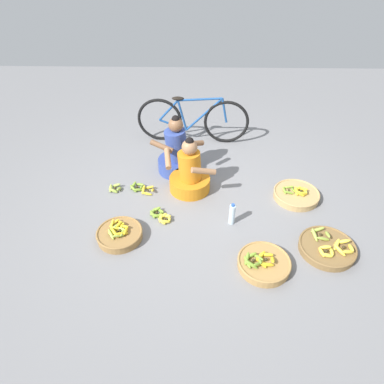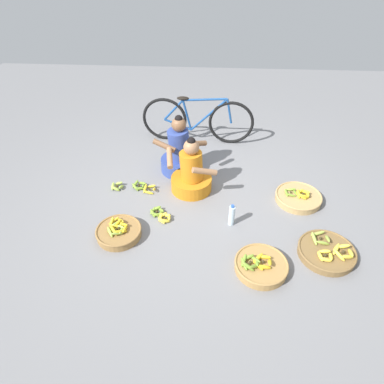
% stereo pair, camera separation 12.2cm
% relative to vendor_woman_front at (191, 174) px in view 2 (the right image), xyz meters
% --- Properties ---
extents(ground_plane, '(10.00, 10.00, 0.00)m').
position_rel_vendor_woman_front_xyz_m(ground_plane, '(0.04, -0.30, -0.24)').
color(ground_plane, slate).
extents(vendor_woman_front, '(0.65, 0.55, 0.76)m').
position_rel_vendor_woman_front_xyz_m(vendor_woman_front, '(0.00, 0.00, 0.00)').
color(vendor_woman_front, orange).
rests_on(vendor_woman_front, ground).
extents(vendor_woman_behind, '(0.71, 0.52, 0.83)m').
position_rel_vendor_woman_front_xyz_m(vendor_woman_behind, '(-0.18, 0.42, 0.03)').
color(vendor_woman_behind, '#334793').
rests_on(vendor_woman_behind, ground).
extents(bicycle_leaning, '(1.70, 0.14, 0.73)m').
position_rel_vendor_woman_front_xyz_m(bicycle_leaning, '(0.01, 1.24, 0.12)').
color(bicycle_leaning, black).
rests_on(bicycle_leaning, ground).
extents(banana_basket_back_center, '(0.53, 0.53, 0.17)m').
position_rel_vendor_woman_front_xyz_m(banana_basket_back_center, '(0.77, -1.25, -0.18)').
color(banana_basket_back_center, '#A87F47').
rests_on(banana_basket_back_center, ground).
extents(banana_basket_back_right, '(0.50, 0.50, 0.17)m').
position_rel_vendor_woman_front_xyz_m(banana_basket_back_right, '(-0.74, -0.88, -0.18)').
color(banana_basket_back_right, olive).
rests_on(banana_basket_back_right, ground).
extents(banana_basket_near_vendor, '(0.57, 0.57, 0.16)m').
position_rel_vendor_woman_front_xyz_m(banana_basket_near_vendor, '(1.34, -0.15, -0.19)').
color(banana_basket_near_vendor, tan).
rests_on(banana_basket_near_vendor, ground).
extents(banana_basket_front_left, '(0.59, 0.59, 0.16)m').
position_rel_vendor_woman_front_xyz_m(banana_basket_front_left, '(1.47, -1.02, -0.19)').
color(banana_basket_front_left, brown).
rests_on(banana_basket_front_left, ground).
extents(loose_bananas_mid_right, '(0.28, 0.29, 0.08)m').
position_rel_vendor_woman_front_xyz_m(loose_bananas_mid_right, '(-0.33, -0.55, -0.21)').
color(loose_bananas_mid_right, yellow).
rests_on(loose_bananas_mid_right, ground).
extents(loose_bananas_mid_left, '(0.17, 0.17, 0.09)m').
position_rel_vendor_woman_front_xyz_m(loose_bananas_mid_left, '(-0.96, -0.04, -0.21)').
color(loose_bananas_mid_left, '#9EB747').
rests_on(loose_bananas_mid_left, ground).
extents(loose_bananas_front_center, '(0.33, 0.25, 0.09)m').
position_rel_vendor_woman_front_xyz_m(loose_bananas_front_center, '(-0.62, -0.04, -0.21)').
color(loose_bananas_front_center, olive).
rests_on(loose_bananas_front_center, ground).
extents(water_bottle, '(0.07, 0.07, 0.28)m').
position_rel_vendor_woman_front_xyz_m(water_bottle, '(0.50, -0.62, -0.11)').
color(water_bottle, silver).
rests_on(water_bottle, ground).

